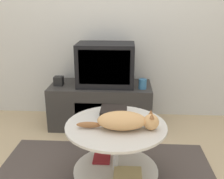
# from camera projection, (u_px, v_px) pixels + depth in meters

# --- Properties ---
(wall_back) EXTENTS (8.00, 0.05, 2.60)m
(wall_back) POSITION_uv_depth(u_px,v_px,m) (114.00, 8.00, 3.00)
(wall_back) COLOR silver
(wall_back) RESTS_ON ground_plane
(tv_stand) EXTENTS (1.13, 0.52, 0.48)m
(tv_stand) POSITION_uv_depth(u_px,v_px,m) (101.00, 105.00, 3.01)
(tv_stand) COLOR #33302D
(tv_stand) RESTS_ON ground_plane
(tv) EXTENTS (0.62, 0.39, 0.46)m
(tv) POSITION_uv_depth(u_px,v_px,m) (106.00, 64.00, 2.86)
(tv) COLOR black
(tv) RESTS_ON tv_stand
(speaker) EXTENTS (0.10, 0.10, 0.10)m
(speaker) POSITION_uv_depth(u_px,v_px,m) (59.00, 81.00, 2.91)
(speaker) COLOR black
(speaker) RESTS_ON tv_stand
(mug) EXTENTS (0.08, 0.08, 0.10)m
(mug) POSITION_uv_depth(u_px,v_px,m) (143.00, 84.00, 2.78)
(mug) COLOR teal
(mug) RESTS_ON tv_stand
(coffee_table) EXTENTS (0.74, 0.74, 0.50)m
(coffee_table) POSITION_uv_depth(u_px,v_px,m) (116.00, 148.00, 1.96)
(coffee_table) COLOR #B2B2B7
(coffee_table) RESTS_ON rug
(dvd_box) EXTENTS (0.21, 0.20, 0.06)m
(dvd_box) POSITION_uv_depth(u_px,v_px,m) (114.00, 112.00, 2.04)
(dvd_box) COLOR black
(dvd_box) RESTS_ON coffee_table
(cat) EXTENTS (0.58, 0.21, 0.13)m
(cat) POSITION_uv_depth(u_px,v_px,m) (125.00, 121.00, 1.82)
(cat) COLOR tan
(cat) RESTS_ON coffee_table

